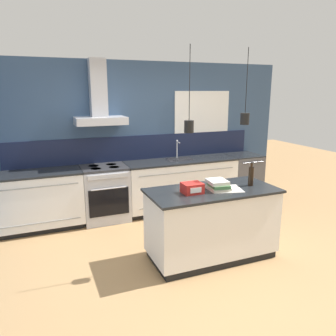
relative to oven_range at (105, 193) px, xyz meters
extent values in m
plane|color=#A87F51|center=(0.69, -1.69, -0.46)|extent=(16.00, 16.00, 0.00)
cube|color=#354C6B|center=(0.69, 0.34, 0.84)|extent=(5.60, 0.06, 2.60)
cube|color=#141C38|center=(0.69, 0.30, 0.67)|extent=(4.42, 0.02, 0.43)
cube|color=white|center=(1.94, 0.30, 1.16)|extent=(1.12, 0.01, 0.96)
cube|color=black|center=(1.94, 0.31, 1.16)|extent=(1.04, 0.01, 0.88)
cube|color=#B5B5BA|center=(0.00, 0.08, 1.18)|extent=(0.80, 0.46, 0.12)
cube|color=#B5B5BA|center=(0.00, 0.17, 1.69)|extent=(0.26, 0.20, 0.90)
cylinder|color=black|center=(0.65, -1.81, 1.73)|extent=(0.01, 0.01, 0.82)
cylinder|color=black|center=(0.65, -1.81, 1.25)|extent=(0.11, 0.11, 0.14)
sphere|color=#F9D18C|center=(0.65, -1.81, 1.25)|extent=(0.06, 0.06, 0.06)
cylinder|color=black|center=(1.40, -1.81, 1.77)|extent=(0.01, 0.01, 0.76)
cylinder|color=black|center=(1.40, -1.81, 1.32)|extent=(0.11, 0.11, 0.14)
sphere|color=#F9D18C|center=(1.40, -1.81, 1.32)|extent=(0.06, 0.06, 0.06)
cube|color=black|center=(-1.02, 0.03, -0.41)|extent=(1.26, 0.56, 0.09)
cube|color=white|center=(-1.02, 0.00, 0.03)|extent=(1.30, 0.62, 0.79)
cube|color=gray|center=(-1.02, -0.31, 0.30)|extent=(1.14, 0.01, 0.01)
cube|color=gray|center=(-1.02, -0.31, -0.25)|extent=(1.14, 0.01, 0.01)
cube|color=black|center=(-1.02, 0.00, 0.44)|extent=(1.32, 0.64, 0.03)
cube|color=black|center=(1.37, 0.03, -0.41)|extent=(1.95, 0.56, 0.09)
cube|color=white|center=(1.37, 0.00, 0.03)|extent=(2.01, 0.62, 0.79)
cube|color=gray|center=(1.37, -0.31, 0.30)|extent=(1.76, 0.01, 0.01)
cube|color=gray|center=(1.37, -0.31, -0.25)|extent=(1.76, 0.01, 0.01)
cube|color=black|center=(1.37, 0.00, 0.44)|extent=(2.03, 0.64, 0.03)
cube|color=#262628|center=(1.37, 0.05, 0.45)|extent=(0.48, 0.34, 0.01)
cylinder|color=#B5B5BA|center=(1.37, 0.18, 0.61)|extent=(0.02, 0.02, 0.32)
sphere|color=#B5B5BA|center=(1.37, 0.18, 0.77)|extent=(0.03, 0.03, 0.03)
cylinder|color=#B5B5BA|center=(1.37, 0.12, 0.75)|extent=(0.02, 0.12, 0.02)
cube|color=#B5B5BA|center=(0.00, 0.00, -0.02)|extent=(0.73, 0.62, 0.87)
cube|color=black|center=(0.00, -0.31, -0.06)|extent=(0.63, 0.02, 0.44)
cylinder|color=#B5B5BA|center=(0.00, -0.34, 0.17)|extent=(0.55, 0.02, 0.02)
cube|color=#B5B5BA|center=(0.00, -0.32, 0.36)|extent=(0.63, 0.02, 0.07)
cube|color=#2D2D30|center=(0.00, 0.00, 0.43)|extent=(0.73, 0.60, 0.04)
cylinder|color=black|center=(-0.15, 0.11, 0.45)|extent=(0.17, 0.17, 0.00)
cylinder|color=black|center=(0.15, 0.11, 0.45)|extent=(0.17, 0.17, 0.00)
cylinder|color=black|center=(-0.15, -0.10, 0.45)|extent=(0.17, 0.17, 0.00)
cylinder|color=black|center=(0.15, -0.10, 0.45)|extent=(0.17, 0.17, 0.00)
cube|color=#4C4C51|center=(2.69, 0.00, -0.01)|extent=(0.61, 0.62, 0.89)
cube|color=black|center=(2.69, 0.00, 0.44)|extent=(0.61, 0.62, 0.02)
cylinder|color=#4C4C51|center=(2.69, -0.33, 0.36)|extent=(0.46, 0.02, 0.02)
cube|color=black|center=(1.01, -1.77, -0.41)|extent=(1.52, 0.70, 0.09)
cube|color=white|center=(1.01, -1.77, 0.03)|extent=(1.59, 0.73, 0.79)
cube|color=black|center=(1.01, -1.77, 0.44)|extent=(1.64, 0.78, 0.03)
cylinder|color=black|center=(1.55, -1.80, 0.58)|extent=(0.07, 0.07, 0.25)
cylinder|color=black|center=(1.55, -1.80, 0.73)|extent=(0.03, 0.03, 0.06)
cylinder|color=#262628|center=(1.55, -1.80, 0.76)|extent=(0.03, 0.03, 0.01)
cube|color=beige|center=(1.07, -1.81, 0.48)|extent=(0.26, 0.29, 0.04)
cube|color=#4C7F4C|center=(1.07, -1.80, 0.52)|extent=(0.25, 0.33, 0.04)
cube|color=silver|center=(1.05, -1.80, 0.56)|extent=(0.25, 0.28, 0.04)
cube|color=red|center=(0.71, -1.80, 0.52)|extent=(0.24, 0.20, 0.12)
cube|color=white|center=(0.71, -1.90, 0.52)|extent=(0.14, 0.01, 0.06)
cube|color=silver|center=(1.17, -1.83, 0.46)|extent=(0.43, 0.41, 0.01)
camera|label=1|loc=(-0.97, -5.18, 1.66)|focal=35.00mm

